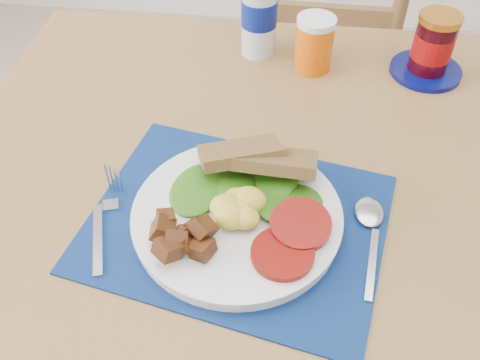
% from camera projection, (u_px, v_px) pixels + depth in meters
% --- Properties ---
extents(table, '(1.40, 0.90, 0.75)m').
position_uv_depth(table, '(349.00, 195.00, 0.98)').
color(table, brown).
rests_on(table, ground).
extents(chair_far, '(0.43, 0.41, 1.14)m').
position_uv_depth(chair_far, '(318.00, 41.00, 1.50)').
color(chair_far, brown).
rests_on(chair_far, ground).
extents(placemat, '(0.50, 0.43, 0.00)m').
position_uv_depth(placemat, '(237.00, 222.00, 0.82)').
color(placemat, black).
rests_on(placemat, table).
extents(breakfast_plate, '(0.31, 0.31, 0.08)m').
position_uv_depth(breakfast_plate, '(232.00, 214.00, 0.80)').
color(breakfast_plate, silver).
rests_on(breakfast_plate, placemat).
extents(fork, '(0.05, 0.19, 0.00)m').
position_uv_depth(fork, '(106.00, 217.00, 0.82)').
color(fork, '#B2B5BA').
rests_on(fork, placemat).
extents(spoon, '(0.04, 0.19, 0.01)m').
position_uv_depth(spoon, '(370.00, 227.00, 0.81)').
color(spoon, '#B2B5BA').
rests_on(spoon, placemat).
extents(water_bottle, '(0.07, 0.07, 0.25)m').
position_uv_depth(water_bottle, '(259.00, 4.00, 1.07)').
color(water_bottle, '#ADBFCC').
rests_on(water_bottle, table).
extents(juice_glass, '(0.08, 0.08, 0.11)m').
position_uv_depth(juice_glass, '(314.00, 45.00, 1.07)').
color(juice_glass, '#D25405').
rests_on(juice_glass, table).
extents(jam_on_saucer, '(0.14, 0.14, 0.13)m').
position_uv_depth(jam_on_saucer, '(432.00, 48.00, 1.06)').
color(jam_on_saucer, '#050A52').
rests_on(jam_on_saucer, table).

